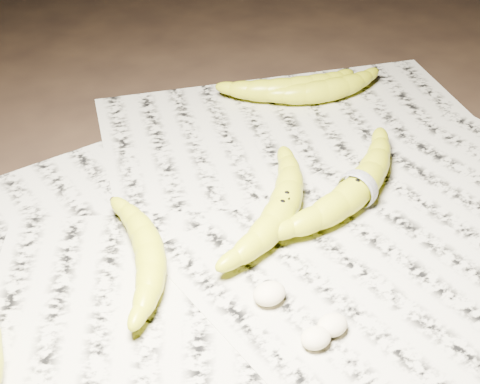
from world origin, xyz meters
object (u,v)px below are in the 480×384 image
banana_center (282,206)px  banana_upper_b (291,87)px  banana_taped (358,187)px  banana_upper_a (325,89)px  banana_left_b (150,251)px

banana_center → banana_upper_b: (0.17, 0.24, -0.00)m
banana_taped → banana_upper_a: bearing=39.7°
banana_center → banana_taped: bearing=-48.8°
banana_center → banana_taped: size_ratio=0.87×
banana_left_b → banana_center: size_ratio=0.85×
banana_taped → banana_upper_b: 0.27m
banana_left_b → banana_upper_a: 0.44m
banana_center → banana_upper_a: 0.31m
banana_taped → banana_center: bearing=148.0°
banana_center → banana_upper_a: bearing=4.3°
banana_upper_a → banana_upper_b: (-0.04, 0.03, 0.00)m
banana_left_b → banana_center: (0.17, -0.01, 0.00)m
banana_center → banana_upper_b: same height
banana_center → banana_taped: banana_taped is taller
banana_center → banana_taped: (0.10, -0.01, 0.00)m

